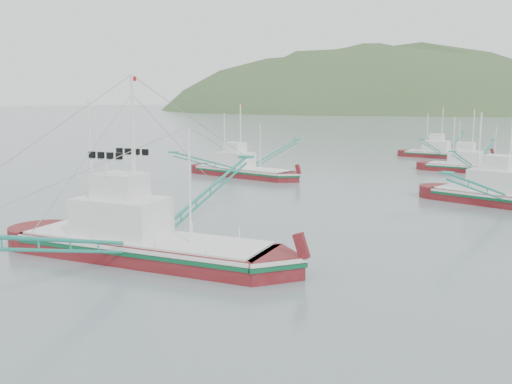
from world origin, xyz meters
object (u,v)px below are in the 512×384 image
Objects in this scene: bg_boat_left at (242,166)px; bg_boat_right at (511,190)px; main_boat at (142,223)px; bg_boat_far at (473,163)px; bg_boat_extra at (442,150)px.

bg_boat_right is at bearing -0.78° from bg_boat_left.
bg_boat_far is (1.91, 52.89, -0.99)m from main_boat.
bg_boat_right reaches higher than bg_boat_left.
main_boat is 52.93m from bg_boat_far.
main_boat is at bearing -105.33° from bg_boat_right.
bg_boat_left is 38.11m from bg_boat_extra.
bg_boat_right is 1.17× the size of bg_boat_extra.
bg_boat_far is 0.85× the size of bg_boat_right.
bg_boat_right is (10.38, -21.62, 0.29)m from bg_boat_far.
bg_boat_right is at bearing -69.37° from bg_boat_far.
main_boat is 1.31× the size of bg_boat_extra.
bg_boat_far is at bearing 72.93° from main_boat.
bg_boat_far and bg_boat_extra have the same top height.
main_boat is at bearing -60.09° from bg_boat_left.
main_boat reaches higher than bg_boat_far.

